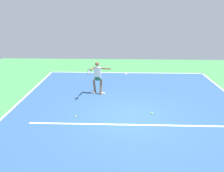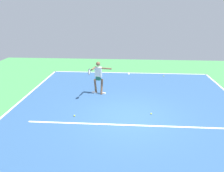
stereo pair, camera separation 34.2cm
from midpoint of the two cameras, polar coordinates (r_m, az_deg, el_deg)
ground_plane at (r=9.39m, az=3.62°, el=-7.91°), size 22.25×22.25×0.00m
court_surface at (r=9.39m, az=3.62°, el=-7.90°), size 10.72×13.57×0.00m
court_line_baseline_near at (r=15.68m, az=3.04°, el=3.43°), size 10.72×0.10×0.01m
court_line_sideline_right at (r=10.65m, az=-26.50°, el=-6.61°), size 0.10×13.57×0.01m
court_line_service at (r=8.79m, az=3.72°, el=-9.92°), size 8.04×0.10×0.01m
court_line_centre_mark at (r=15.49m, az=3.05°, el=3.23°), size 0.10×0.30×0.01m
tennis_player at (r=11.49m, az=-4.65°, el=2.60°), size 1.08×1.17×1.74m
tennis_ball_near_service_line at (r=9.49m, az=-10.44°, el=-7.67°), size 0.07×0.07×0.07m
tennis_ball_near_player at (r=15.21m, az=11.83°, el=2.65°), size 0.07×0.07×0.07m
tennis_ball_far_corner at (r=9.74m, az=9.20°, el=-6.87°), size 0.07×0.07×0.07m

